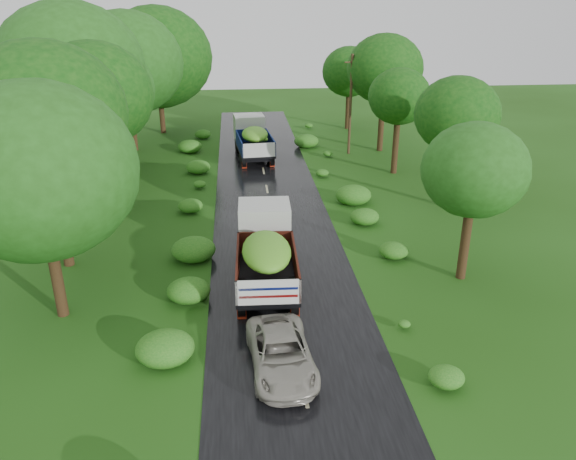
{
  "coord_description": "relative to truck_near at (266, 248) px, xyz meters",
  "views": [
    {
      "loc": [
        -1.91,
        -14.4,
        11.9
      ],
      "look_at": [
        0.35,
        9.25,
        1.7
      ],
      "focal_mm": 35.0,
      "sensor_mm": 36.0,
      "label": 1
    }
  ],
  "objects": [
    {
      "name": "ground",
      "position": [
        0.78,
        -7.58,
        -1.63
      ],
      "size": [
        120.0,
        120.0,
        0.0
      ],
      "primitive_type": "plane",
      "color": "#1C450E",
      "rests_on": "ground"
    },
    {
      "name": "truck_near",
      "position": [
        0.0,
        0.0,
        0.0
      ],
      "size": [
        2.64,
        6.93,
        2.88
      ],
      "rotation": [
        0.0,
        0.0,
        -0.03
      ],
      "color": "black",
      "rests_on": "ground"
    },
    {
      "name": "trees_right",
      "position": [
        9.96,
        15.46,
        3.82
      ],
      "size": [
        5.61,
        32.61,
        7.91
      ],
      "color": "black",
      "rests_on": "ground"
    },
    {
      "name": "road",
      "position": [
        0.78,
        -2.58,
        -1.62
      ],
      "size": [
        6.5,
        80.0,
        0.02
      ],
      "primitive_type": "cube",
      "color": "black",
      "rests_on": "ground"
    },
    {
      "name": "car",
      "position": [
        0.13,
        -6.34,
        -0.99
      ],
      "size": [
        2.34,
        4.57,
        1.24
      ],
      "primitive_type": "imported",
      "rotation": [
        0.0,
        0.0,
        0.07
      ],
      "color": "#A29D90",
      "rests_on": "road"
    },
    {
      "name": "road_lines",
      "position": [
        0.78,
        -1.58,
        -1.61
      ],
      "size": [
        0.12,
        69.6,
        0.0
      ],
      "color": "#BFB78C",
      "rests_on": "road"
    },
    {
      "name": "utility_pole",
      "position": [
        7.71,
        20.43,
        2.26
      ],
      "size": [
        1.26,
        0.58,
        7.55
      ],
      "rotation": [
        0.0,
        0.0,
        0.39
      ],
      "color": "#382616",
      "rests_on": "ground"
    },
    {
      "name": "shrubs",
      "position": [
        0.78,
        6.42,
        -1.28
      ],
      "size": [
        11.9,
        44.0,
        0.7
      ],
      "color": "#1A6718",
      "rests_on": "ground"
    },
    {
      "name": "truck_far",
      "position": [
        0.17,
        20.16,
        -0.03
      ],
      "size": [
        2.97,
        6.91,
        2.83
      ],
      "rotation": [
        0.0,
        0.0,
        0.09
      ],
      "color": "black",
      "rests_on": "ground"
    },
    {
      "name": "trees_left",
      "position": [
        -9.04,
        14.87,
        4.94
      ],
      "size": [
        7.61,
        35.02,
        9.34
      ],
      "color": "black",
      "rests_on": "ground"
    }
  ]
}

